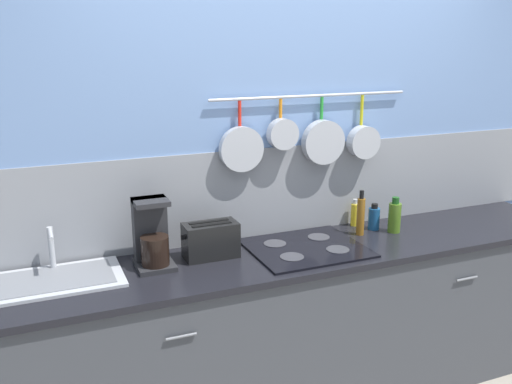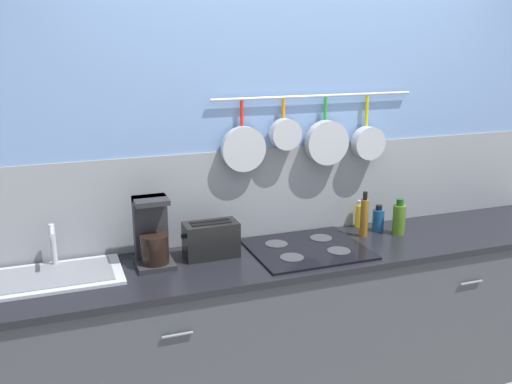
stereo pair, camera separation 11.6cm
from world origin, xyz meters
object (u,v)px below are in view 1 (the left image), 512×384
object	(u,v)px
coffee_maker	(152,238)
bottle_olive_oil	(374,218)
bottle_cooking_wine	(355,214)
bottle_dish_soap	(361,215)
bottle_hot_sauce	(395,217)
toaster	(211,240)

from	to	relation	value
coffee_maker	bottle_olive_oil	size ratio (longest dim) A/B	2.19
coffee_maker	bottle_cooking_wine	distance (m)	1.25
coffee_maker	bottle_dish_soap	world-z (taller)	coffee_maker
bottle_dish_soap	bottle_cooking_wine	bearing A→B (deg)	69.21
bottle_olive_oil	bottle_hot_sauce	world-z (taller)	bottle_hot_sauce
toaster	bottle_olive_oil	world-z (taller)	toaster
bottle_dish_soap	bottle_olive_oil	distance (m)	0.14
toaster	bottle_hot_sauce	bearing A→B (deg)	-1.89
toaster	bottle_dish_soap	bearing A→B (deg)	-0.12
bottle_dish_soap	bottle_olive_oil	world-z (taller)	bottle_dish_soap
bottle_olive_oil	toaster	bearing A→B (deg)	-177.28
bottle_cooking_wine	bottle_olive_oil	bearing A→B (deg)	-55.89
toaster	bottle_hot_sauce	size ratio (longest dim) A/B	1.40
toaster	bottle_hot_sauce	world-z (taller)	bottle_hot_sauce
toaster	bottle_hot_sauce	xyz separation A→B (m)	(1.09, -0.04, -0.00)
bottle_dish_soap	bottle_hot_sauce	xyz separation A→B (m)	(0.21, -0.03, -0.02)
coffee_maker	bottle_hot_sauce	distance (m)	1.39
bottle_dish_soap	bottle_hot_sauce	size ratio (longest dim) A/B	1.26
bottle_dish_soap	bottle_cooking_wine	world-z (taller)	bottle_dish_soap
bottle_cooking_wine	bottle_olive_oil	world-z (taller)	bottle_cooking_wine
bottle_olive_oil	bottle_hot_sauce	size ratio (longest dim) A/B	0.75
coffee_maker	bottle_dish_soap	bearing A→B (deg)	-0.44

